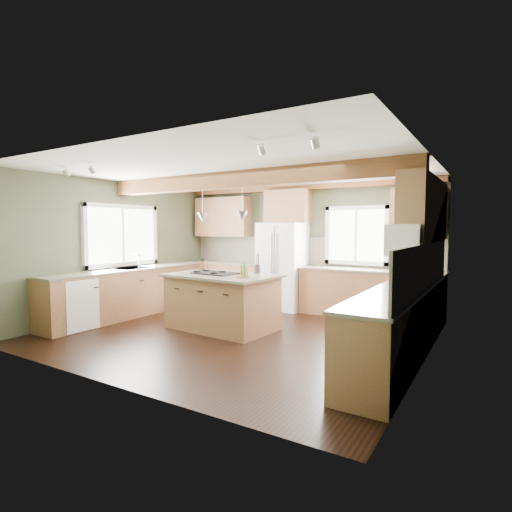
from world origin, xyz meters
The scene contains 37 objects.
floor centered at (0.00, 0.00, 0.00)m, with size 5.60×5.60×0.00m, color black.
ceiling centered at (0.00, 0.00, 2.60)m, with size 5.60×5.60×0.00m, color silver.
wall_back centered at (0.00, 2.50, 1.30)m, with size 5.60×5.60×0.00m, color #434A34.
wall_left centered at (-2.80, 0.00, 1.30)m, with size 5.00×5.00×0.00m, color #434A34.
wall_right centered at (2.80, 0.00, 1.30)m, with size 5.00×5.00×0.00m, color #434A34.
ceiling_beam centered at (0.00, 0.10, 2.47)m, with size 5.55×0.26×0.26m, color #583019.
soffit_trim centered at (0.00, 2.40, 2.54)m, with size 5.55×0.20×0.10m, color #583019.
backsplash_back centered at (0.00, 2.48, 1.21)m, with size 5.58×0.03×0.58m, color brown.
backsplash_right centered at (2.78, 0.05, 1.21)m, with size 0.03×3.70×0.58m, color brown.
base_cab_back_left centered at (-1.79, 2.20, 0.44)m, with size 2.02×0.60×0.88m, color brown.
counter_back_left centered at (-1.79, 2.20, 0.90)m, with size 2.06×0.64×0.04m, color brown.
base_cab_back_right centered at (1.49, 2.20, 0.44)m, with size 2.62×0.60×0.88m, color brown.
counter_back_right centered at (1.49, 2.20, 0.90)m, with size 2.66×0.64×0.04m, color brown.
base_cab_left centered at (-2.50, 0.05, 0.44)m, with size 0.60×3.70×0.88m, color brown.
counter_left centered at (-2.50, 0.05, 0.90)m, with size 0.64×3.74×0.04m, color brown.
base_cab_right centered at (2.50, 0.05, 0.44)m, with size 0.60×3.70×0.88m, color brown.
counter_right centered at (2.50, 0.05, 0.90)m, with size 0.64×3.74×0.04m, color brown.
upper_cab_back_left centered at (-1.99, 2.33, 1.95)m, with size 1.40×0.35×0.90m, color brown.
upper_cab_over_fridge centered at (-0.30, 2.33, 2.15)m, with size 0.96×0.35×0.70m, color brown.
upper_cab_right centered at (2.62, 0.90, 1.95)m, with size 0.35×2.20×0.90m, color brown.
upper_cab_back_corner centered at (2.30, 2.33, 1.95)m, with size 0.90×0.35×0.90m, color brown.
window_left centered at (-2.78, 0.05, 1.55)m, with size 0.04×1.60×1.05m, color white.
window_back centered at (1.15, 2.48, 1.55)m, with size 1.10×0.04×1.00m, color white.
sink centered at (-2.50, 0.05, 0.91)m, with size 0.50×0.65×0.03m, color #262628.
faucet centered at (-2.32, 0.05, 1.05)m, with size 0.02×0.02×0.28m, color #B2B2B7.
dishwasher centered at (-2.49, -1.25, 0.43)m, with size 0.60×0.60×0.84m, color white.
oven centered at (2.49, -1.25, 0.43)m, with size 0.60×0.72×0.84m, color white.
microwave centered at (2.58, -0.05, 1.55)m, with size 0.40×0.70×0.38m, color white.
pendant_left centered at (-0.81, 0.13, 1.88)m, with size 0.18×0.18×0.16m, color #B2B2B7.
pendant_right centered at (0.04, 0.07, 1.88)m, with size 0.18×0.18×0.16m, color #B2B2B7.
refrigerator centered at (-0.30, 2.12, 0.90)m, with size 0.90×0.74×1.80m, color white.
island centered at (-0.39, 0.10, 0.44)m, with size 1.71×1.05×0.88m, color brown.
island_top centered at (-0.39, 0.10, 0.90)m, with size 1.83×1.16×0.04m, color brown.
cooktop centered at (-0.53, 0.11, 0.93)m, with size 0.74×0.49×0.02m, color black.
knife_block centered at (-0.95, 0.29, 1.01)m, with size 0.11×0.08×0.18m, color brown.
utensil_crock centered at (0.03, 0.55, 1.00)m, with size 0.11×0.11×0.15m, color #39302D.
bottle_tray centered at (0.14, -0.06, 1.03)m, with size 0.24×0.24×0.22m, color brown, non-canonical shape.
Camera 1 is at (3.57, -5.26, 1.69)m, focal length 28.00 mm.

